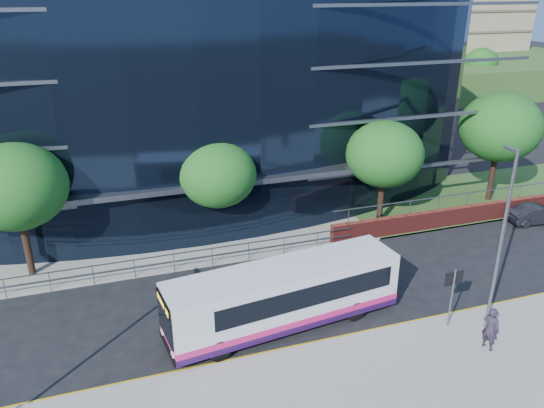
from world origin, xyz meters
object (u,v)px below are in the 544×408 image
object	(u,v)px
city_bus	(286,295)
pedestrian	(490,328)
tree_dist_e	(381,67)
tree_far_c	(385,154)
tree_dist_f	(481,62)
streetlight_east	(501,238)
parked_car	(537,214)
tree_far_d	(500,127)
tree_far_b	(217,174)
street_sign	(453,286)
tree_far_a	(15,187)

from	to	relation	value
city_bus	pedestrian	distance (m)	8.39
tree_dist_e	pedestrian	size ratio (longest dim) A/B	3.43
tree_far_c	tree_dist_f	size ratio (longest dim) A/B	1.08
streetlight_east	parked_car	world-z (taller)	streetlight_east
tree_far_c	tree_far_d	xyz separation A→B (m)	(9.00, 1.00, 0.65)
tree_far_b	tree_dist_f	xyz separation A→B (m)	(43.00, 32.50, 0.00)
street_sign	pedestrian	size ratio (longest dim) A/B	1.48
city_bus	tree_far_a	bearing A→B (deg)	136.62
tree_far_d	streetlight_east	size ratio (longest dim) A/B	0.93
tree_far_c	tree_dist_e	xyz separation A→B (m)	(17.00, 31.00, 0.00)
tree_far_d	parked_car	size ratio (longest dim) A/B	2.03
tree_dist_e	parked_car	bearing A→B (deg)	-102.64
tree_far_a	tree_far_c	size ratio (longest dim) A/B	1.07
tree_dist_f	streetlight_east	world-z (taller)	streetlight_east
street_sign	city_bus	world-z (taller)	street_sign
tree_far_d	tree_far_c	bearing A→B (deg)	-173.66
tree_far_b	city_bus	xyz separation A→B (m)	(0.95, -8.56, -2.72)
parked_car	pedestrian	bearing A→B (deg)	135.45
tree_dist_f	parked_car	bearing A→B (deg)	-123.30
pedestrian	street_sign	bearing A→B (deg)	2.84
tree_far_c	parked_car	world-z (taller)	tree_far_c
tree_dist_f	streetlight_east	size ratio (longest dim) A/B	0.76
street_sign	tree_far_a	bearing A→B (deg)	148.83
tree_far_d	pedestrian	size ratio (longest dim) A/B	3.92
tree_far_a	tree_far_d	xyz separation A→B (m)	(29.00, 1.00, 0.33)
street_sign	tree_far_b	world-z (taller)	tree_far_b
tree_far_d	tree_dist_f	size ratio (longest dim) A/B	1.23
tree_dist_e	pedestrian	world-z (taller)	tree_dist_e
pedestrian	parked_car	bearing A→B (deg)	-66.30
tree_far_a	pedestrian	distance (m)	22.28
tree_far_b	pedestrian	distance (m)	15.55
tree_far_d	city_bus	bearing A→B (deg)	-153.34
tree_dist_f	tree_far_c	bearing A→B (deg)	-135.00
tree_far_d	pedestrian	xyz separation A→B (m)	(-10.87, -13.39, -4.09)
tree_far_a	streetlight_east	distance (m)	22.05
tree_far_b	parked_car	xyz separation A→B (m)	(19.39, -3.45, -3.60)
tree_far_c	street_sign	bearing A→B (deg)	-103.29
tree_far_c	streetlight_east	xyz separation A→B (m)	(-1.00, -11.17, -0.10)
city_bus	tree_far_c	bearing A→B (deg)	34.69
streetlight_east	parked_car	bearing A→B (deg)	38.38
tree_far_b	streetlight_east	xyz separation A→B (m)	(9.00, -11.67, 0.23)
tree_dist_e	city_bus	size ratio (longest dim) A/B	0.62
tree_dist_e	tree_far_b	bearing A→B (deg)	-131.52
street_sign	tree_far_d	xyz separation A→B (m)	(11.50, 11.59, 3.04)
tree_far_a	tree_far_b	size ratio (longest dim) A/B	1.15
tree_far_d	pedestrian	bearing A→B (deg)	-129.08
tree_far_c	tree_far_a	bearing A→B (deg)	180.00
tree_dist_e	street_sign	bearing A→B (deg)	-115.12
city_bus	pedestrian	size ratio (longest dim) A/B	5.58
tree_dist_e	streetlight_east	world-z (taller)	streetlight_east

